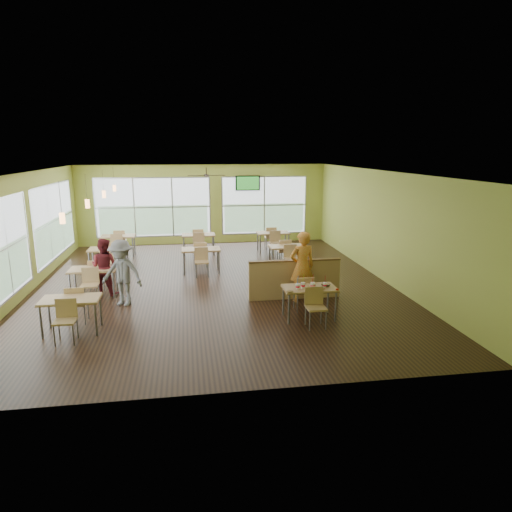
# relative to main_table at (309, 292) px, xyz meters

# --- Properties ---
(room) EXTENTS (12.00, 12.04, 3.20)m
(room) POSITION_rel_main_table_xyz_m (-2.00, 3.00, 0.97)
(room) COLOR black
(room) RESTS_ON ground
(window_bays) EXTENTS (9.24, 10.24, 2.38)m
(window_bays) POSITION_rel_main_table_xyz_m (-4.65, 6.08, 0.85)
(window_bays) COLOR white
(window_bays) RESTS_ON room
(main_table) EXTENTS (1.22, 1.52, 0.87)m
(main_table) POSITION_rel_main_table_xyz_m (0.00, 0.00, 0.00)
(main_table) COLOR tan
(main_table) RESTS_ON floor
(half_wall_divider) EXTENTS (2.40, 0.14, 1.04)m
(half_wall_divider) POSITION_rel_main_table_xyz_m (0.00, 1.45, -0.11)
(half_wall_divider) COLOR tan
(half_wall_divider) RESTS_ON floor
(dining_tables) EXTENTS (6.92, 8.72, 0.87)m
(dining_tables) POSITION_rel_main_table_xyz_m (-3.05, 4.71, -0.00)
(dining_tables) COLOR tan
(dining_tables) RESTS_ON floor
(pendant_lights) EXTENTS (0.11, 7.31, 0.86)m
(pendant_lights) POSITION_rel_main_table_xyz_m (-5.20, 3.68, 1.82)
(pendant_lights) COLOR #2D2119
(pendant_lights) RESTS_ON ceiling
(ceiling_fan) EXTENTS (1.25, 1.25, 0.29)m
(ceiling_fan) POSITION_rel_main_table_xyz_m (-2.00, 6.00, 2.32)
(ceiling_fan) COLOR #2D2119
(ceiling_fan) RESTS_ON ceiling
(tv_backwall) EXTENTS (1.00, 0.07, 0.60)m
(tv_backwall) POSITION_rel_main_table_xyz_m (-0.20, 8.90, 1.82)
(tv_backwall) COLOR black
(tv_backwall) RESTS_ON wall_back
(man_plaid) EXTENTS (0.73, 0.54, 1.82)m
(man_plaid) POSITION_rel_main_table_xyz_m (0.13, 1.21, 0.28)
(man_plaid) COLOR orange
(man_plaid) RESTS_ON floor
(patron_maroon) EXTENTS (0.91, 0.82, 1.52)m
(patron_maroon) POSITION_rel_main_table_xyz_m (-4.92, 2.59, 0.13)
(patron_maroon) COLOR maroon
(patron_maroon) RESTS_ON floor
(patron_grey) EXTENTS (1.23, 0.99, 1.66)m
(patron_grey) POSITION_rel_main_table_xyz_m (-4.34, 1.61, 0.20)
(patron_grey) COLOR slate
(patron_grey) RESTS_ON floor
(cup_blue) EXTENTS (0.10, 0.10, 0.35)m
(cup_blue) POSITION_rel_main_table_xyz_m (-0.31, -0.12, 0.19)
(cup_blue) COLOR white
(cup_blue) RESTS_ON main_table
(cup_yellow) EXTENTS (0.10, 0.10, 0.37)m
(cup_yellow) POSITION_rel_main_table_xyz_m (-0.17, -0.07, 0.19)
(cup_yellow) COLOR white
(cup_yellow) RESTS_ON main_table
(cup_red_near) EXTENTS (0.10, 0.10, 0.37)m
(cup_red_near) POSITION_rel_main_table_xyz_m (0.03, -0.12, 0.19)
(cup_red_near) COLOR white
(cup_red_near) RESTS_ON main_table
(cup_red_far) EXTENTS (0.09, 0.09, 0.31)m
(cup_red_far) POSITION_rel_main_table_xyz_m (0.33, -0.09, 0.18)
(cup_red_far) COLOR white
(cup_red_far) RESTS_ON main_table
(food_basket) EXTENTS (0.22, 0.22, 0.05)m
(food_basket) POSITION_rel_main_table_xyz_m (0.40, 0.05, 0.15)
(food_basket) COLOR black
(food_basket) RESTS_ON main_table
(ketchup_cup) EXTENTS (0.07, 0.07, 0.03)m
(ketchup_cup) POSITION_rel_main_table_xyz_m (0.55, -0.30, 0.13)
(ketchup_cup) COLOR #B51500
(ketchup_cup) RESTS_ON main_table
(wrapper_left) EXTENTS (0.18, 0.17, 0.04)m
(wrapper_left) POSITION_rel_main_table_xyz_m (-0.53, -0.30, 0.14)
(wrapper_left) COLOR #9D7E4B
(wrapper_left) RESTS_ON main_table
(wrapper_mid) EXTENTS (0.22, 0.21, 0.05)m
(wrapper_mid) POSITION_rel_main_table_xyz_m (0.07, 0.06, 0.14)
(wrapper_mid) COLOR #9D7E4B
(wrapper_mid) RESTS_ON main_table
(wrapper_right) EXTENTS (0.15, 0.14, 0.03)m
(wrapper_right) POSITION_rel_main_table_xyz_m (0.23, -0.20, 0.14)
(wrapper_right) COLOR #9D7E4B
(wrapper_right) RESTS_ON main_table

